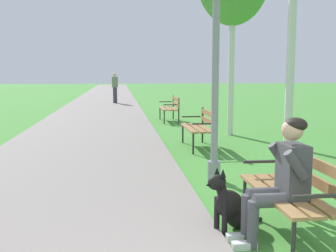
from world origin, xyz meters
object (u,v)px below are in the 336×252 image
object	(u,v)px
park_bench_mid	(201,125)
lamp_post_near	(216,38)
pedestrian_distant	(115,88)
park_bench_far	(171,107)
park_bench_near	(294,187)
person_seated_on_near_bench	(282,176)
dog_black	(233,206)

from	to	relation	value
park_bench_mid	lamp_post_near	size ratio (longest dim) A/B	0.35
pedestrian_distant	park_bench_mid	bearing A→B (deg)	-81.58
pedestrian_distant	park_bench_far	bearing A→B (deg)	-76.89
park_bench_far	lamp_post_near	bearing A→B (deg)	-92.27
park_bench_near	park_bench_far	size ratio (longest dim) A/B	1.00
park_bench_mid	person_seated_on_near_bench	xyz separation A→B (m)	(-0.25, -5.18, 0.17)
park_bench_near	park_bench_mid	size ratio (longest dim) A/B	1.00
park_bench_far	park_bench_near	bearing A→B (deg)	-90.04
person_seated_on_near_bench	pedestrian_distant	size ratio (longest dim) A/B	0.76
park_bench_far	pedestrian_distant	world-z (taller)	pedestrian_distant
park_bench_mid	lamp_post_near	distance (m)	3.23
lamp_post_near	park_bench_far	bearing A→B (deg)	87.73
park_bench_mid	pedestrian_distant	size ratio (longest dim) A/B	0.91
park_bench_mid	park_bench_far	distance (m)	5.04
park_bench_mid	park_bench_far	xyz separation A→B (m)	(-0.04, 5.04, 0.00)
person_seated_on_near_bench	lamp_post_near	bearing A→B (deg)	92.21
park_bench_far	dog_black	distance (m)	9.85
park_bench_mid	lamp_post_near	bearing A→B (deg)	-97.16
lamp_post_near	pedestrian_distant	xyz separation A→B (m)	(-1.64, 16.14, -1.35)
park_bench_near	dog_black	world-z (taller)	park_bench_near
park_bench_near	park_bench_far	distance (m)	10.04
lamp_post_near	pedestrian_distant	bearing A→B (deg)	95.80
dog_black	park_bench_near	bearing A→B (deg)	-20.36
park_bench_mid	dog_black	size ratio (longest dim) A/B	1.97
park_bench_near	pedestrian_distant	distance (m)	18.51
dog_black	park_bench_far	bearing A→B (deg)	86.60
park_bench_near	park_bench_mid	distance (m)	5.00
park_bench_near	pedestrian_distant	world-z (taller)	pedestrian_distant
lamp_post_near	pedestrian_distant	distance (m)	16.28
park_bench_near	dog_black	xyz separation A→B (m)	(-0.58, 0.21, -0.25)
person_seated_on_near_bench	lamp_post_near	xyz separation A→B (m)	(-0.09, 2.43, 1.51)
park_bench_near	park_bench_mid	bearing A→B (deg)	89.50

